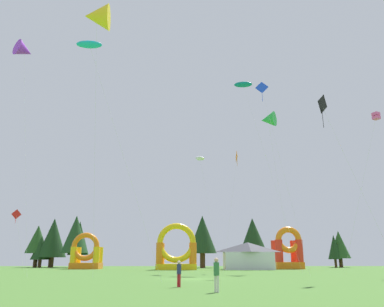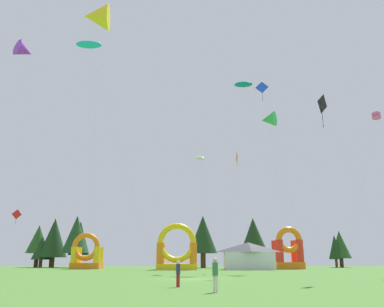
% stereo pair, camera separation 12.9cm
% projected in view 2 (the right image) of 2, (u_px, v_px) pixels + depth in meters
% --- Properties ---
extents(ground_plane, '(120.00, 120.00, 0.00)m').
position_uv_depth(ground_plane, '(193.00, 279.00, 33.54)').
color(ground_plane, '#47752D').
extents(kite_black_diamond, '(6.06, 1.27, 16.09)m').
position_uv_depth(kite_black_diamond, '(321.00, 106.00, 35.97)').
color(kite_black_diamond, black).
rests_on(kite_black_diamond, ground_plane).
extents(kite_cyan_parafoil, '(7.14, 2.69, 18.72)m').
position_uv_depth(kite_cyan_parafoil, '(89.00, 45.00, 31.18)').
color(kite_cyan_parafoil, '#19B7CC').
rests_on(kite_cyan_parafoil, ground_plane).
extents(kite_red_diamond, '(2.18, 0.79, 7.31)m').
position_uv_depth(kite_red_diamond, '(16.00, 215.00, 47.55)').
color(kite_red_diamond, red).
rests_on(kite_red_diamond, ground_plane).
extents(kite_white_parafoil, '(2.93, 5.78, 15.15)m').
position_uv_depth(kite_white_parafoil, '(200.00, 158.00, 51.74)').
color(kite_white_parafoil, white).
rests_on(kite_white_parafoil, ground_plane).
extents(kite_purple_delta, '(6.37, 5.82, 27.15)m').
position_uv_depth(kite_purple_delta, '(24.00, 51.00, 47.12)').
color(kite_purple_delta, purple).
rests_on(kite_purple_delta, ground_plane).
extents(kite_green_delta, '(5.55, 9.12, 22.29)m').
position_uv_depth(kite_green_delta, '(268.00, 120.00, 56.44)').
color(kite_green_delta, green).
rests_on(kite_green_delta, ground_plane).
extents(kite_teal_parafoil, '(7.53, 4.72, 27.68)m').
position_uv_depth(kite_teal_parafoil, '(243.00, 85.00, 58.43)').
color(kite_teal_parafoil, '#0C7F7A').
rests_on(kite_teal_parafoil, ground_plane).
extents(kite_pink_box, '(3.60, 6.73, 18.39)m').
position_uv_depth(kite_pink_box, '(376.00, 116.00, 45.90)').
color(kite_pink_box, '#EA599E').
rests_on(kite_pink_box, ground_plane).
extents(kite_yellow_delta, '(2.32, 8.71, 23.66)m').
position_uv_depth(kite_yellow_delta, '(96.00, 17.00, 34.61)').
color(kite_yellow_delta, yellow).
rests_on(kite_yellow_delta, ground_plane).
extents(kite_blue_diamond, '(3.59, 5.01, 23.11)m').
position_uv_depth(kite_blue_diamond, '(262.00, 90.00, 49.27)').
color(kite_blue_diamond, blue).
rests_on(kite_blue_diamond, ground_plane).
extents(kite_orange_diamond, '(2.72, 2.99, 15.95)m').
position_uv_depth(kite_orange_diamond, '(238.00, 158.00, 54.07)').
color(kite_orange_diamond, orange).
rests_on(kite_orange_diamond, ground_plane).
extents(person_near_camera, '(0.38, 0.38, 1.59)m').
position_uv_depth(person_near_camera, '(178.00, 271.00, 24.32)').
color(person_near_camera, '#B21E26').
rests_on(person_near_camera, ground_plane).
extents(person_far_side, '(0.42, 0.42, 1.75)m').
position_uv_depth(person_far_side, '(215.00, 272.00, 20.50)').
color(person_far_side, silver).
rests_on(person_far_side, ground_plane).
extents(inflatable_yellow_castle, '(4.69, 4.51, 7.02)m').
position_uv_depth(inflatable_yellow_castle, '(288.00, 253.00, 66.81)').
color(inflatable_yellow_castle, orange).
rests_on(inflatable_yellow_castle, ground_plane).
extents(inflatable_red_slide, '(6.34, 4.08, 7.16)m').
position_uv_depth(inflatable_red_slide, '(177.00, 253.00, 61.57)').
color(inflatable_red_slide, yellow).
rests_on(inflatable_red_slide, ground_plane).
extents(inflatable_orange_dome, '(4.91, 3.86, 5.99)m').
position_uv_depth(inflatable_orange_dome, '(87.00, 256.00, 66.30)').
color(inflatable_orange_dome, orange).
rests_on(inflatable_orange_dome, ground_plane).
extents(festival_tent, '(7.66, 4.44, 4.23)m').
position_uv_depth(festival_tent, '(249.00, 256.00, 62.13)').
color(festival_tent, silver).
rests_on(festival_tent, ground_plane).
extents(tree_row_0, '(4.48, 4.48, 8.29)m').
position_uv_depth(tree_row_0, '(38.00, 239.00, 78.90)').
color(tree_row_0, '#4C331E').
rests_on(tree_row_0, ground_plane).
extents(tree_row_1, '(3.78, 3.78, 6.05)m').
position_uv_depth(tree_row_1, '(42.00, 248.00, 77.56)').
color(tree_row_1, '#4C331E').
rests_on(tree_row_1, ground_plane).
extents(tree_row_2, '(5.53, 5.53, 9.65)m').
position_uv_depth(tree_row_2, '(54.00, 238.00, 78.44)').
color(tree_row_2, '#4C331E').
rests_on(tree_row_2, ground_plane).
extents(tree_row_3, '(5.13, 5.13, 9.95)m').
position_uv_depth(tree_row_3, '(76.00, 234.00, 76.19)').
color(tree_row_3, '#4C331E').
rests_on(tree_row_3, ground_plane).
extents(tree_row_4, '(4.10, 4.10, 8.91)m').
position_uv_depth(tree_row_4, '(80.00, 238.00, 77.22)').
color(tree_row_4, '#4C331E').
rests_on(tree_row_4, ground_plane).
extents(tree_row_5, '(5.47, 5.47, 9.88)m').
position_uv_depth(tree_row_5, '(203.00, 234.00, 75.78)').
color(tree_row_5, '#4C331E').
rests_on(tree_row_5, ground_plane).
extents(tree_row_6, '(6.30, 6.30, 9.69)m').
position_uv_depth(tree_row_6, '(254.00, 238.00, 78.35)').
color(tree_row_6, '#4C331E').
rests_on(tree_row_6, ground_plane).
extents(tree_row_7, '(2.66, 2.66, 6.31)m').
position_uv_depth(tree_row_7, '(335.00, 247.00, 77.67)').
color(tree_row_7, '#4C331E').
rests_on(tree_row_7, ground_plane).
extents(tree_row_8, '(4.05, 4.05, 7.15)m').
position_uv_depth(tree_row_8, '(340.00, 245.00, 78.52)').
color(tree_row_8, '#4C331E').
rests_on(tree_row_8, ground_plane).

